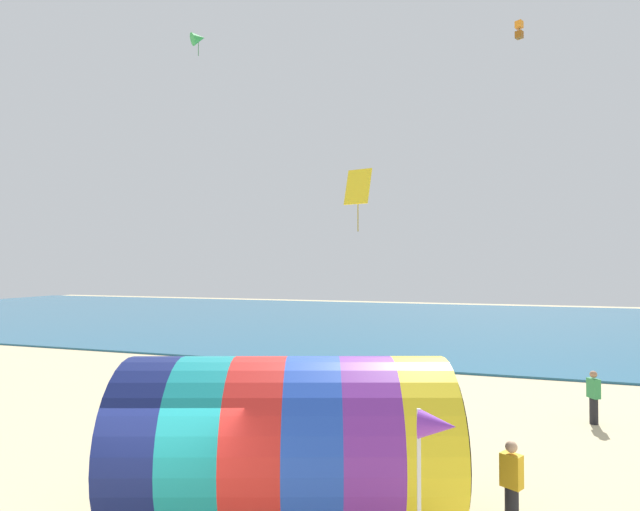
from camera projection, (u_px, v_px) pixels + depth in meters
The scene contains 8 objects.
sea at pixel (420, 322), 42.11m from camera, with size 120.00×40.00×0.10m, color #236084.
giant_inflatable_tube at pixel (288, 442), 9.07m from camera, with size 6.47×4.71×3.08m.
kite_handler at pixel (512, 486), 8.93m from camera, with size 0.42×0.37×1.61m.
kite_green_delta at pixel (198, 39), 25.81m from camera, with size 1.06×1.06×1.32m.
kite_yellow_diamond at pixel (358, 187), 14.76m from camera, with size 0.83×0.51×1.88m.
kite_orange_box at pixel (519, 30), 21.95m from camera, with size 0.38×0.38×0.80m.
bystander_near_water at pixel (594, 397), 15.00m from camera, with size 0.37×0.42×1.59m.
beach_flag at pixel (435, 437), 6.09m from camera, with size 0.47×0.36×2.99m.
Camera 1 is at (4.82, -6.20, 4.75)m, focal length 28.00 mm.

